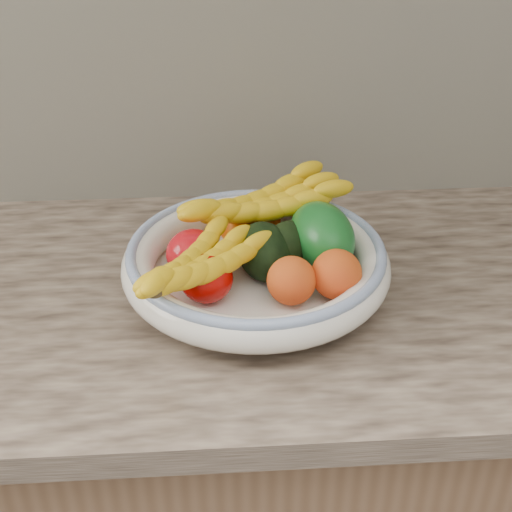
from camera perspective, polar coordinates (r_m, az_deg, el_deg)
The scene contains 15 objects.
kitchen_counter at distance 1.37m, azimuth -0.07°, elevation -17.35°, with size 2.44×0.66×1.40m.
fruit_bowl at distance 1.04m, azimuth 0.00°, elevation -0.54°, with size 0.39×0.39×0.08m.
clementine_back_left at distance 1.11m, azimuth -1.30°, elevation 2.15°, with size 0.05×0.05×0.05m, color #E46404.
clementine_back_right at distance 1.14m, azimuth 0.68°, elevation 2.86°, with size 0.05×0.05×0.05m, color #FE5505.
clementine_back_mid at distance 1.08m, azimuth -0.75°, elevation 1.23°, with size 0.05×0.05×0.05m, color orange.
clementine_extra at distance 1.12m, azimuth -1.58°, elevation 2.34°, with size 0.06×0.06×0.05m, color #F26005.
tomato_left at distance 1.04m, azimuth -5.04°, elevation 0.19°, with size 0.08×0.08×0.07m, color #B60D14.
tomato_near_left at distance 0.98m, azimuth -3.99°, elevation -1.81°, with size 0.07×0.07×0.07m, color #A90603.
avocado_center at distance 1.03m, azimuth 0.69°, elevation 0.37°, with size 0.08×0.11×0.08m, color black.
avocado_right at distance 1.05m, azimuth 2.49°, elevation 0.84°, with size 0.07×0.10×0.07m, color black.
green_mango at distance 1.05m, azimuth 5.28°, elevation 1.59°, with size 0.09×0.13×0.10m, color #0E4F19.
peach_front at distance 0.97m, azimuth 2.85°, elevation -1.98°, with size 0.07×0.07×0.07m, color orange.
peach_right at distance 0.98m, azimuth 6.46°, elevation -1.45°, with size 0.07×0.07×0.07m, color orange.
banana_bunch_back at distance 1.10m, azimuth 0.49°, elevation 3.83°, with size 0.29×0.11×0.08m, color yellow, non-canonical shape.
banana_bunch_front at distance 0.96m, azimuth -4.56°, elevation -1.04°, with size 0.25×0.10×0.07m, color yellow, non-canonical shape.
Camera 1 is at (-0.06, 0.78, 1.50)m, focal length 50.00 mm.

